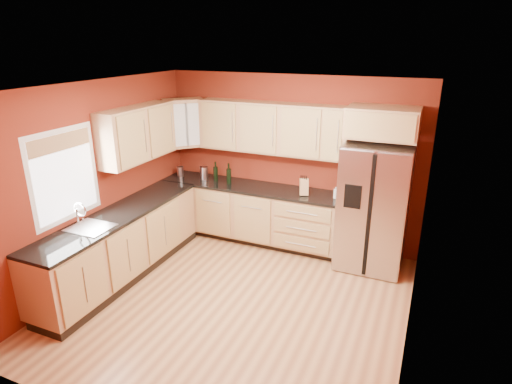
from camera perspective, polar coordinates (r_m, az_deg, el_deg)
floor at (r=5.48m, az=-2.77°, el=-14.48°), size 4.00×4.00×0.00m
ceiling at (r=4.55m, az=-3.32°, el=13.67°), size 4.00×4.00×0.00m
wall_back at (r=6.62m, az=4.61°, el=4.13°), size 4.00×0.04×2.60m
wall_front at (r=3.39m, az=-18.44°, el=-13.18°), size 4.00×0.04×2.60m
wall_left at (r=5.98m, az=-20.52°, el=1.15°), size 0.04×4.00×2.60m
wall_right at (r=4.43m, az=21.03°, el=-5.37°), size 0.04×4.00×2.60m
base_cabinets_back at (r=6.83m, az=-0.78°, el=-2.95°), size 2.90×0.60×0.88m
base_cabinets_left at (r=6.10m, az=-17.48°, el=-6.86°), size 0.60×2.80×0.88m
countertop_back at (r=6.66m, az=-0.84°, el=0.67°), size 2.90×0.62×0.04m
countertop_left at (r=5.91m, az=-17.86°, el=-2.89°), size 0.62×2.80×0.04m
upper_cabinets_back at (r=6.43m, az=2.12°, el=8.52°), size 2.30×0.33×0.75m
upper_cabinets_left at (r=6.26m, az=-15.49°, el=7.51°), size 0.33×1.35×0.75m
corner_upper_cabinet at (r=6.92m, az=-9.56°, el=9.07°), size 0.67×0.67×0.75m
over_fridge_cabinet at (r=5.88m, az=16.53°, el=8.88°), size 0.92×0.60×0.40m
refrigerator at (r=6.12m, az=15.39°, el=-1.93°), size 0.90×0.75×1.78m
window at (r=5.56m, az=-24.14°, el=2.02°), size 0.03×0.90×1.00m
sink_faucet at (r=5.51m, az=-21.37°, el=-3.06°), size 0.50×0.42×0.30m
canister_left at (r=6.98m, az=-6.93°, el=2.54°), size 0.16×0.16×0.21m
canister_right at (r=7.18m, az=-10.06°, el=2.70°), size 0.12×0.12×0.17m
wine_bottle_a at (r=6.87m, az=-5.41°, el=2.77°), size 0.09×0.09×0.32m
wine_bottle_b at (r=6.71m, az=-3.66°, el=2.47°), size 0.09×0.09×0.33m
knife_block at (r=6.27m, az=6.41°, el=0.70°), size 0.16×0.15×0.24m
soap_dispenser at (r=6.22m, az=10.56°, el=-0.08°), size 0.06×0.06×0.17m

